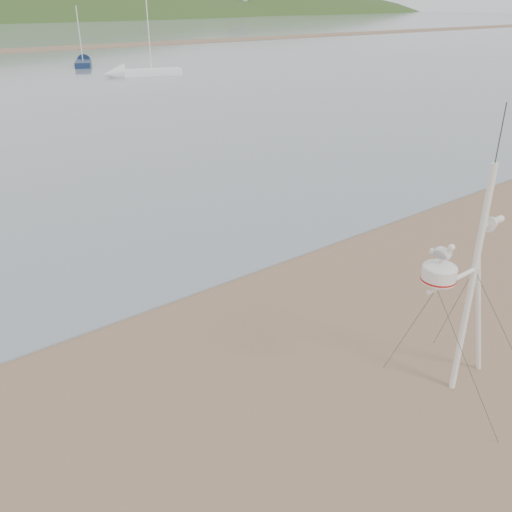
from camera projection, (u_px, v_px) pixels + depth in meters
ground at (209, 460)px, 7.34m from camera, size 560.00×560.00×0.00m
mast_rig at (463, 332)px, 8.21m from camera, size 1.99×2.13×4.50m
sailboat_blue_far at (84, 62)px, 52.18m from camera, size 3.59×5.71×5.66m
sailboat_white_near at (132, 73)px, 44.30m from camera, size 6.54×3.20×6.34m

